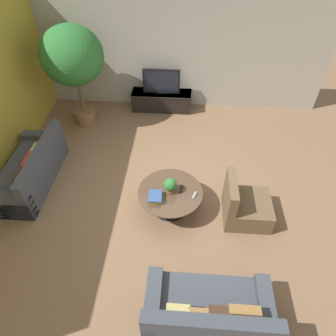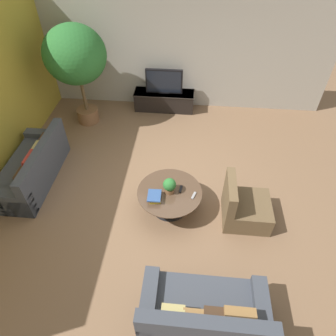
{
  "view_description": "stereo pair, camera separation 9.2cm",
  "coord_description": "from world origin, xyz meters",
  "px_view_note": "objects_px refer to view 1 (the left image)",
  "views": [
    {
      "loc": [
        0.35,
        -3.85,
        4.37
      ],
      "look_at": [
        0.07,
        0.11,
        0.55
      ],
      "focal_mm": 32.0,
      "sensor_mm": 36.0,
      "label": 1
    },
    {
      "loc": [
        0.45,
        -3.84,
        4.37
      ],
      "look_at": [
        0.07,
        0.11,
        0.55
      ],
      "focal_mm": 32.0,
      "sensor_mm": 36.0,
      "label": 2
    }
  ],
  "objects_px": {
    "potted_palm_tall": "(73,58)",
    "armchair_wicker": "(244,206)",
    "television": "(161,82)",
    "couch_near_entry": "(208,313)",
    "couch_by_wall": "(31,171)",
    "media_console": "(162,100)",
    "coffee_table": "(170,197)",
    "potted_plant_tabletop": "(170,186)"
  },
  "relations": [
    {
      "from": "potted_palm_tall",
      "to": "armchair_wicker",
      "type": "bearing_deg",
      "value": -36.97
    },
    {
      "from": "television",
      "to": "couch_near_entry",
      "type": "xyz_separation_m",
      "value": [
        1.06,
        -5.25,
        -0.49
      ]
    },
    {
      "from": "couch_by_wall",
      "to": "potted_palm_tall",
      "type": "xyz_separation_m",
      "value": [
        0.48,
        2.1,
        1.34
      ]
    },
    {
      "from": "media_console",
      "to": "coffee_table",
      "type": "relative_size",
      "value": 1.35
    },
    {
      "from": "media_console",
      "to": "armchair_wicker",
      "type": "height_order",
      "value": "armchair_wicker"
    },
    {
      "from": "coffee_table",
      "to": "potted_palm_tall",
      "type": "distance_m",
      "value": 3.69
    },
    {
      "from": "media_console",
      "to": "armchair_wicker",
      "type": "bearing_deg",
      "value": -62.99
    },
    {
      "from": "potted_palm_tall",
      "to": "potted_plant_tabletop",
      "type": "xyz_separation_m",
      "value": [
        2.27,
        -2.6,
        -1.02
      ]
    },
    {
      "from": "armchair_wicker",
      "to": "potted_plant_tabletop",
      "type": "xyz_separation_m",
      "value": [
        -1.3,
        0.09,
        0.34
      ]
    },
    {
      "from": "television",
      "to": "media_console",
      "type": "bearing_deg",
      "value": 90.0
    },
    {
      "from": "potted_palm_tall",
      "to": "potted_plant_tabletop",
      "type": "distance_m",
      "value": 3.6
    },
    {
      "from": "coffee_table",
      "to": "couch_near_entry",
      "type": "distance_m",
      "value": 2.03
    },
    {
      "from": "potted_plant_tabletop",
      "to": "potted_palm_tall",
      "type": "bearing_deg",
      "value": 131.11
    },
    {
      "from": "media_console",
      "to": "couch_near_entry",
      "type": "xyz_separation_m",
      "value": [
        1.06,
        -5.25,
        0.04
      ]
    },
    {
      "from": "media_console",
      "to": "coffee_table",
      "type": "xyz_separation_m",
      "value": [
        0.44,
        -3.32,
        0.07
      ]
    },
    {
      "from": "media_console",
      "to": "couch_by_wall",
      "type": "height_order",
      "value": "couch_by_wall"
    },
    {
      "from": "television",
      "to": "armchair_wicker",
      "type": "relative_size",
      "value": 1.06
    },
    {
      "from": "television",
      "to": "potted_palm_tall",
      "type": "height_order",
      "value": "potted_palm_tall"
    },
    {
      "from": "media_console",
      "to": "couch_near_entry",
      "type": "relative_size",
      "value": 0.93
    },
    {
      "from": "potted_palm_tall",
      "to": "couch_near_entry",
      "type": "bearing_deg",
      "value": -57.44
    },
    {
      "from": "armchair_wicker",
      "to": "potted_plant_tabletop",
      "type": "distance_m",
      "value": 1.35
    },
    {
      "from": "television",
      "to": "coffee_table",
      "type": "bearing_deg",
      "value": -82.49
    },
    {
      "from": "couch_by_wall",
      "to": "potted_plant_tabletop",
      "type": "height_order",
      "value": "couch_by_wall"
    },
    {
      "from": "coffee_table",
      "to": "couch_near_entry",
      "type": "xyz_separation_m",
      "value": [
        0.62,
        -1.93,
        -0.03
      ]
    },
    {
      "from": "armchair_wicker",
      "to": "potted_palm_tall",
      "type": "height_order",
      "value": "potted_palm_tall"
    },
    {
      "from": "media_console",
      "to": "couch_by_wall",
      "type": "relative_size",
      "value": 0.8
    },
    {
      "from": "armchair_wicker",
      "to": "coffee_table",
      "type": "bearing_deg",
      "value": 86.13
    },
    {
      "from": "media_console",
      "to": "potted_plant_tabletop",
      "type": "height_order",
      "value": "potted_plant_tabletop"
    },
    {
      "from": "media_console",
      "to": "television",
      "type": "bearing_deg",
      "value": -90.0
    },
    {
      "from": "television",
      "to": "potted_plant_tabletop",
      "type": "relative_size",
      "value": 3.13
    },
    {
      "from": "media_console",
      "to": "potted_plant_tabletop",
      "type": "bearing_deg",
      "value": -82.53
    },
    {
      "from": "coffee_table",
      "to": "couch_by_wall",
      "type": "height_order",
      "value": "couch_by_wall"
    },
    {
      "from": "media_console",
      "to": "potted_palm_tall",
      "type": "height_order",
      "value": "potted_palm_tall"
    },
    {
      "from": "armchair_wicker",
      "to": "potted_palm_tall",
      "type": "relative_size",
      "value": 0.37
    },
    {
      "from": "media_console",
      "to": "couch_near_entry",
      "type": "bearing_deg",
      "value": -78.58
    },
    {
      "from": "armchair_wicker",
      "to": "television",
      "type": "bearing_deg",
      "value": 27.02
    },
    {
      "from": "television",
      "to": "couch_near_entry",
      "type": "distance_m",
      "value": 5.38
    },
    {
      "from": "coffee_table",
      "to": "potted_palm_tall",
      "type": "xyz_separation_m",
      "value": [
        -2.27,
        2.6,
        1.31
      ]
    },
    {
      "from": "television",
      "to": "coffee_table",
      "type": "height_order",
      "value": "television"
    },
    {
      "from": "couch_near_entry",
      "to": "armchair_wicker",
      "type": "bearing_deg",
      "value": -110.16
    },
    {
      "from": "coffee_table",
      "to": "couch_near_entry",
      "type": "bearing_deg",
      "value": -72.12
    },
    {
      "from": "potted_plant_tabletop",
      "to": "television",
      "type": "bearing_deg",
      "value": 97.47
    }
  ]
}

